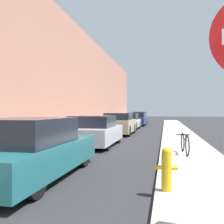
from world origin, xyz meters
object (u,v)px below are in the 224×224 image
(parked_car_champagne, at_px, (119,124))
(fire_hydrant, at_px, (167,168))
(parked_car_white, at_px, (128,122))
(parked_car_grey, at_px, (140,118))
(parked_car_silver, at_px, (94,132))
(parked_car_navy, at_px, (137,119))
(bicycle, at_px, (185,143))
(parked_car_teal, at_px, (30,150))

(parked_car_champagne, relative_size, fire_hydrant, 5.03)
(parked_car_white, bearing_deg, fire_hydrant, -79.67)
(parked_car_grey, distance_m, fire_hydrant, 27.50)
(parked_car_silver, xyz_separation_m, parked_car_white, (0.00, 10.64, 0.00))
(parked_car_silver, xyz_separation_m, parked_car_navy, (0.13, 16.30, 0.03))
(parked_car_silver, xyz_separation_m, parked_car_grey, (0.03, 21.02, 0.05))
(parked_car_navy, relative_size, bicycle, 2.67)
(parked_car_champagne, bearing_deg, fire_hydrant, -76.00)
(parked_car_teal, distance_m, parked_car_white, 16.19)
(parked_car_silver, bearing_deg, bicycle, -28.90)
(parked_car_silver, xyz_separation_m, parked_car_champagne, (0.12, 5.64, 0.04))
(parked_car_teal, relative_size, parked_car_grey, 1.11)
(parked_car_navy, bearing_deg, parked_car_grey, 91.23)
(parked_car_champagne, distance_m, parked_car_grey, 15.38)
(parked_car_grey, bearing_deg, parked_car_navy, -88.77)
(parked_car_white, bearing_deg, parked_car_silver, -90.02)
(parked_car_teal, relative_size, parked_car_navy, 1.03)
(parked_car_white, height_order, bicycle, parked_car_white)
(parked_car_silver, height_order, parked_car_navy, parked_car_navy)
(parked_car_navy, height_order, parked_car_grey, parked_car_grey)
(parked_car_champagne, xyz_separation_m, parked_car_grey, (-0.09, 15.38, 0.01))
(fire_hydrant, bearing_deg, parked_car_champagne, 104.00)
(parked_car_white, height_order, fire_hydrant, parked_car_white)
(parked_car_champagne, height_order, fire_hydrant, parked_car_champagne)
(bicycle, bearing_deg, parked_car_teal, -141.55)
(parked_car_teal, xyz_separation_m, parked_car_navy, (0.11, 21.84, 0.01))
(parked_car_white, distance_m, fire_hydrant, 17.23)
(parked_car_teal, relative_size, bicycle, 2.74)
(fire_hydrant, height_order, bicycle, fire_hydrant)
(fire_hydrant, bearing_deg, parked_car_grey, 96.40)
(parked_car_teal, distance_m, bicycle, 5.08)
(parked_car_teal, distance_m, parked_car_navy, 21.84)
(parked_car_navy, bearing_deg, fire_hydrant, -82.54)
(parked_car_champagne, relative_size, parked_car_white, 0.89)
(parked_car_champagne, xyz_separation_m, bicycle, (3.59, -7.68, -0.22))
(parked_car_silver, bearing_deg, parked_car_grey, 89.92)
(parked_car_grey, bearing_deg, parked_car_silver, -90.08)
(parked_car_teal, bearing_deg, bicycle, 43.55)
(parked_car_teal, bearing_deg, parked_car_champagne, 89.53)
(parked_car_teal, height_order, parked_car_grey, parked_car_grey)
(parked_car_champagne, bearing_deg, parked_car_teal, -90.47)
(parked_car_white, bearing_deg, bicycle, -73.73)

